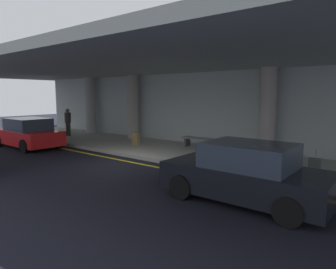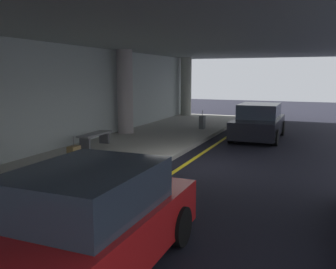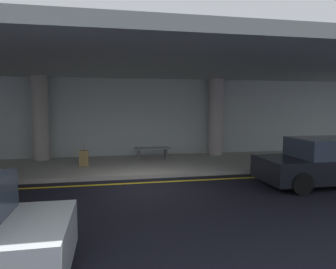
% 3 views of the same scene
% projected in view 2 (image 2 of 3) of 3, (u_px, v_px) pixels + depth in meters
% --- Properties ---
extents(ground_plane, '(60.00, 60.00, 0.00)m').
position_uv_depth(ground_plane, '(199.00, 166.00, 11.02)').
color(ground_plane, black).
extents(sidewalk, '(26.00, 4.20, 0.15)m').
position_uv_depth(sidewalk, '(110.00, 155.00, 12.18)').
color(sidewalk, '#A2A096').
rests_on(sidewalk, ground).
extents(lane_stripe_yellow, '(26.00, 0.14, 0.01)m').
position_uv_depth(lane_stripe_yellow, '(185.00, 165.00, 11.19)').
color(lane_stripe_yellow, yellow).
rests_on(lane_stripe_yellow, ground).
extents(support_column_center, '(0.69, 0.69, 3.65)m').
position_uv_depth(support_column_center, '(125.00, 92.00, 16.13)').
color(support_column_center, '#A89D9D').
rests_on(support_column_center, sidewalk).
extents(support_column_right_mid, '(0.69, 0.69, 3.65)m').
position_uv_depth(support_column_right_mid, '(186.00, 87.00, 23.43)').
color(support_column_right_mid, '#9B9D8F').
rests_on(support_column_right_mid, sidewalk).
extents(ceiling_overhang, '(28.00, 13.20, 0.30)m').
position_uv_depth(ceiling_overhang, '(121.00, 35.00, 11.37)').
color(ceiling_overhang, gray).
rests_on(ceiling_overhang, support_column_far_left).
extents(terminal_back_wall, '(26.00, 0.30, 3.80)m').
position_uv_depth(terminal_back_wall, '(53.00, 99.00, 12.73)').
color(terminal_back_wall, '#AAB4B3').
rests_on(terminal_back_wall, ground).
extents(car_black, '(4.10, 1.92, 1.50)m').
position_uv_depth(car_black, '(259.00, 122.00, 15.70)').
color(car_black, black).
rests_on(car_black, ground).
extents(car_red, '(4.10, 1.92, 1.50)m').
position_uv_depth(car_red, '(85.00, 226.00, 4.91)').
color(car_red, red).
rests_on(car_red, ground).
extents(suitcase_upright_primary, '(0.36, 0.22, 0.90)m').
position_uv_depth(suitcase_upright_primary, '(74.00, 157.00, 10.17)').
color(suitcase_upright_primary, olive).
rests_on(suitcase_upright_primary, sidewalk).
extents(suitcase_upright_secondary, '(0.36, 0.22, 0.90)m').
position_uv_depth(suitcase_upright_secondary, '(202.00, 122.00, 17.68)').
color(suitcase_upright_secondary, '#585E61').
rests_on(suitcase_upright_secondary, sidewalk).
extents(bench_metal, '(1.60, 0.50, 0.48)m').
position_uv_depth(bench_metal, '(95.00, 137.00, 13.29)').
color(bench_metal, slate).
rests_on(bench_metal, sidewalk).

